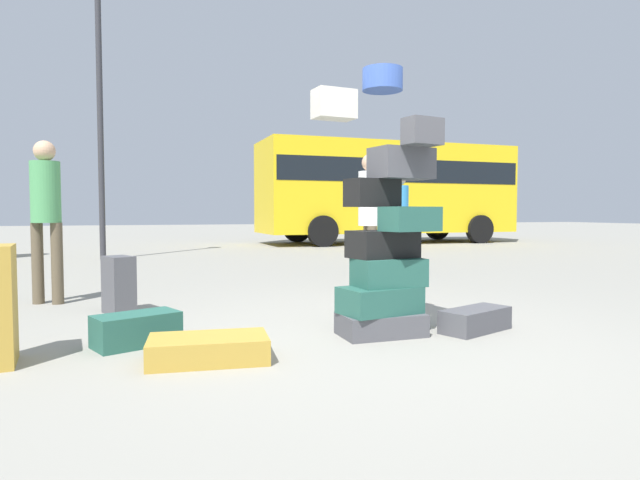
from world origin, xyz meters
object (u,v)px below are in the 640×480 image
parked_bus (387,186)px  suitcase_tower (385,234)px  person_passerby_in_red (46,207)px  suitcase_tan_foreground_near (0,305)px  lamp_post (99,65)px  person_tourist_with_camera (399,213)px  person_bearded_onlooker (370,209)px  suitcase_teal_behind_tower (137,329)px  suitcase_tan_upright_blue (208,349)px  suitcase_charcoal_white_trunk (475,320)px  suitcase_charcoal_right_side (119,285)px

parked_bus → suitcase_tower: bearing=-116.7°
person_passerby_in_red → parked_bus: bearing=70.5°
suitcase_tan_foreground_near → lamp_post: lamp_post is taller
person_tourist_with_camera → person_bearded_onlooker: bearing=5.3°
suitcase_teal_behind_tower → person_passerby_in_red: (-0.92, 2.21, 0.93)m
suitcase_teal_behind_tower → suitcase_tower: bearing=-29.9°
suitcase_teal_behind_tower → person_tourist_with_camera: person_tourist_with_camera is taller
suitcase_tan_upright_blue → person_bearded_onlooker: bearing=54.8°
suitcase_tan_upright_blue → person_bearded_onlooker: 3.68m
suitcase_charcoal_white_trunk → person_passerby_in_red: (-3.58, 2.61, 0.95)m
suitcase_charcoal_white_trunk → person_tourist_with_camera: (1.34, 4.00, 0.87)m
suitcase_charcoal_white_trunk → parked_bus: 13.10m
suitcase_teal_behind_tower → suitcase_tan_foreground_near: suitcase_tan_foreground_near is taller
person_bearded_onlooker → lamp_post: bearing=-138.1°
suitcase_tower → lamp_post: bearing=107.9°
suitcase_tower → suitcase_charcoal_right_side: size_ratio=3.79×
suitcase_tower → person_bearded_onlooker: bearing=68.8°
suitcase_teal_behind_tower → suitcase_tan_foreground_near: (-0.83, -0.25, 0.27)m
suitcase_teal_behind_tower → person_tourist_with_camera: 5.45m
suitcase_tan_foreground_near → person_passerby_in_red: person_passerby_in_red is taller
person_tourist_with_camera → lamp_post: bearing=-88.9°
suitcase_charcoal_white_trunk → suitcase_tan_foreground_near: (-3.49, 0.15, 0.29)m
suitcase_teal_behind_tower → suitcase_charcoal_right_side: bearing=74.5°
person_tourist_with_camera → person_passerby_in_red: bearing=-31.0°
suitcase_charcoal_right_side → suitcase_teal_behind_tower: size_ratio=0.94×
person_passerby_in_red → parked_bus: parked_bus is taller
suitcase_teal_behind_tower → parked_bus: bearing=34.1°
suitcase_tower → person_passerby_in_red: size_ratio=1.21×
suitcase_charcoal_white_trunk → parked_bus: parked_bus is taller
suitcase_tan_upright_blue → parked_bus: bearing=65.6°
suitcase_tan_foreground_near → person_passerby_in_red: bearing=85.3°
suitcase_charcoal_right_side → parked_bus: (7.82, 10.21, 1.55)m
suitcase_tower → suitcase_tan_upright_blue: (-1.46, -0.35, -0.73)m
suitcase_tower → parked_bus: bearing=64.1°
suitcase_charcoal_white_trunk → lamp_post: lamp_post is taller
suitcase_charcoal_right_side → suitcase_teal_behind_tower: (0.17, -1.38, -0.16)m
suitcase_charcoal_white_trunk → parked_bus: (4.99, 11.98, 1.74)m
person_bearded_onlooker → person_passerby_in_red: 3.73m
person_tourist_with_camera → lamp_post: lamp_post is taller
suitcase_tan_foreground_near → person_tourist_with_camera: 6.20m
person_bearded_onlooker → suitcase_charcoal_right_side: bearing=-66.3°
parked_bus → suitcase_charcoal_right_side: bearing=-128.3°
suitcase_charcoal_white_trunk → person_bearded_onlooker: size_ratio=0.38×
person_bearded_onlooker → person_tourist_with_camera: 1.93m
suitcase_teal_behind_tower → person_bearded_onlooker: (2.81, 2.07, 0.91)m
suitcase_charcoal_white_trunk → suitcase_tan_upright_blue: bearing=163.9°
person_bearded_onlooker → person_passerby_in_red: (-3.72, 0.14, 0.02)m
suitcase_tan_upright_blue → person_tourist_with_camera: (3.55, 4.20, 0.89)m
person_tourist_with_camera → person_passerby_in_red: size_ratio=0.93×
suitcase_tower → parked_bus: (5.74, 11.83, 1.02)m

